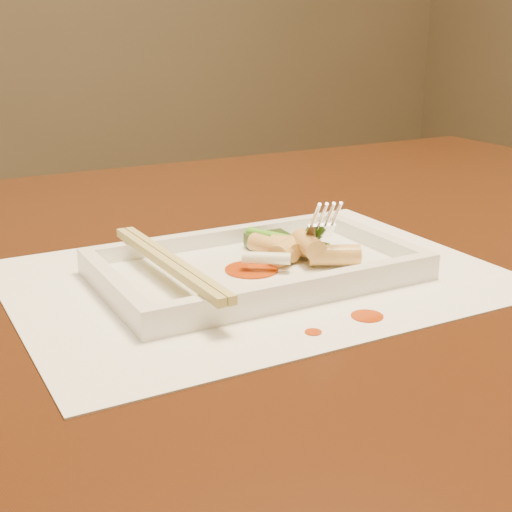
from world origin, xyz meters
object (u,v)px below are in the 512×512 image
placemat (256,277)px  plate_base (256,272)px  table (226,355)px  fork (316,169)px  chopstick_a (164,263)px

placemat → plate_base: size_ratio=1.54×
table → fork: 0.20m
placemat → chopstick_a: chopstick_a is taller
chopstick_a → fork: (0.15, 0.02, 0.06)m
placemat → table: bearing=87.8°
plate_base → fork: bearing=14.4°
fork → plate_base: bearing=-165.6°
table → chopstick_a: (-0.08, -0.06, 0.13)m
placemat → chopstick_a: 0.09m
placemat → plate_base: bearing=-90.0°
table → chopstick_a: 0.17m
table → chopstick_a: size_ratio=7.13×
plate_base → chopstick_a: size_ratio=1.32×
placemat → chopstick_a: (-0.08, -0.00, 0.03)m
placemat → chopstick_a: size_ratio=2.04×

